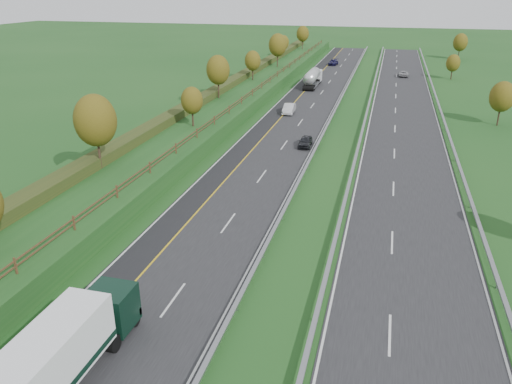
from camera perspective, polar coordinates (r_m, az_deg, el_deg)
ground at (r=72.41m, az=9.82°, el=6.69°), size 400.00×400.00×0.00m
near_carriageway at (r=78.22m, az=4.30°, el=8.15°), size 10.50×200.00×0.04m
far_carriageway at (r=77.06m, az=16.53°, el=7.06°), size 10.50×200.00×0.04m
hard_shoulder at (r=78.96m, az=1.60°, el=8.35°), size 3.00×200.00×0.04m
lane_markings at (r=77.23m, az=9.00°, el=7.77°), size 26.75×200.00×0.01m
embankment_left at (r=81.28m, az=-4.83°, el=9.40°), size 12.00×200.00×2.00m
hedge_left at (r=81.63m, az=-6.22°, el=10.52°), size 2.20×180.00×1.10m
fence_left at (r=79.15m, az=-1.85°, el=10.39°), size 0.12×189.06×1.20m
median_barrier_near at (r=77.28m, az=8.51°, el=8.24°), size 0.32×200.00×0.71m
median_barrier_far at (r=76.92m, az=12.32°, el=7.91°), size 0.32×200.00×0.71m
outer_barrier_far at (r=77.34m, az=20.89°, el=7.02°), size 0.32×200.00×0.71m
trees_left at (r=77.00m, az=-5.56°, el=12.71°), size 6.64×164.30×7.66m
trees_far at (r=106.07m, az=23.98°, el=12.47°), size 8.45×118.60×7.12m
road_tanker at (r=105.86m, az=6.50°, el=12.88°), size 2.40×11.22×3.46m
car_dark_near at (r=65.11m, az=5.67°, el=5.76°), size 1.65×3.92×1.32m
car_silver_mid at (r=82.58m, az=3.81°, el=9.50°), size 1.83×4.78×1.55m
car_small_far at (r=136.56m, az=8.84°, el=14.44°), size 2.40×4.98×1.40m
car_oncoming at (r=122.13m, az=16.49°, el=12.85°), size 2.16×4.66×1.29m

